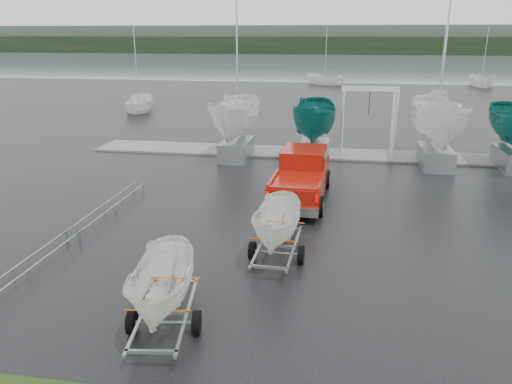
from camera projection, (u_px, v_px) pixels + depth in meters
name	position (u px, v px, depth m)	size (l,w,h in m)	color
ground_plane	(329.00, 236.00, 18.23)	(120.00, 120.00, 0.00)	black
lake	(342.00, 66.00, 112.16)	(300.00, 300.00, 0.00)	slate
dock	(336.00, 154.00, 30.43)	(30.00, 3.00, 0.12)	gray
treeline	(344.00, 45.00, 176.99)	(300.00, 8.00, 6.00)	black
far_hill	(344.00, 39.00, 183.90)	(300.00, 6.00, 10.00)	#4C5651
pickup_truck	(302.00, 174.00, 22.28)	(2.48, 6.32, 2.08)	maroon
trailer_hitched	(278.00, 191.00, 15.71)	(1.80, 3.64, 4.25)	gray
trailer_parked	(161.00, 243.00, 11.82)	(1.85, 3.74, 4.27)	gray
boat_hoist	(369.00, 112.00, 29.34)	(3.30, 2.18, 4.12)	silver
keelboat_0	(236.00, 90.00, 28.26)	(2.53, 3.20, 10.71)	gray
keelboat_1	(316.00, 94.00, 27.77)	(2.43, 3.20, 7.56)	gray
keelboat_2	(443.00, 87.00, 26.37)	(2.74, 3.20, 10.92)	gray
mast_rack_0	(110.00, 205.00, 20.51)	(0.56, 6.50, 0.06)	gray
mast_rack_1	(20.00, 270.00, 14.87)	(0.56, 6.50, 0.06)	gray
moored_boat_0	(139.00, 111.00, 47.58)	(2.78, 2.82, 11.07)	white
moored_boat_1	(325.00, 85.00, 71.99)	(3.41, 3.39, 11.22)	white
moored_boat_2	(438.00, 101.00, 54.31)	(2.45, 2.49, 10.66)	white
moored_boat_3	(481.00, 86.00, 69.72)	(2.78, 2.84, 11.46)	white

